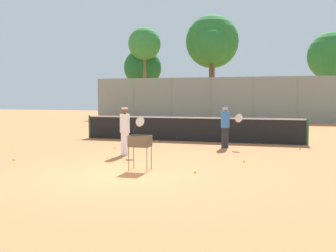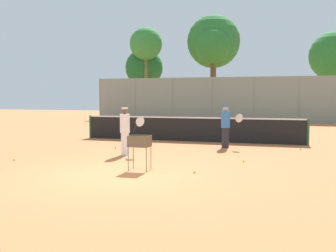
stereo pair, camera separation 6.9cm
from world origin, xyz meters
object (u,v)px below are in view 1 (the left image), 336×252
Objects in this scene: tennis_net at (190,129)px; player_red_cap at (225,126)px; player_white_outfit at (125,130)px; ball_cart at (140,144)px.

player_red_cap is at bearing -42.88° from tennis_net.
player_red_cap is at bearing 34.21° from player_white_outfit.
player_white_outfit is at bearing -104.20° from tennis_net.
player_red_cap is at bearing 74.10° from ball_cart.
ball_cart is (1.45, -2.40, -0.13)m from player_white_outfit.
ball_cart is at bearing -99.24° from player_red_cap.
player_white_outfit is (-1.15, -4.53, 0.27)m from tennis_net.
player_white_outfit is at bearing 121.08° from ball_cart.
player_red_cap reaches higher than player_white_outfit.
tennis_net is 6.03× the size of player_red_cap.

